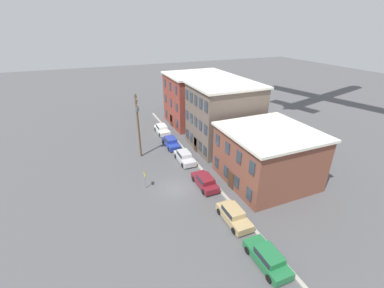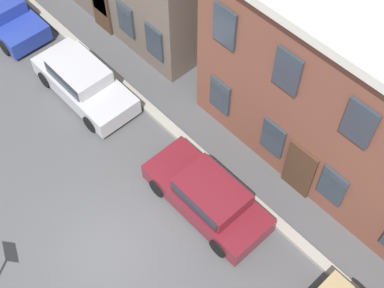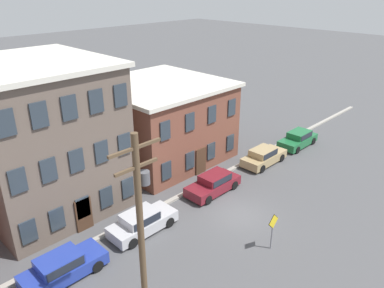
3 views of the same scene
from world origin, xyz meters
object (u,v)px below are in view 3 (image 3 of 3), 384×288
object	(u,v)px
car_silver	(142,221)
car_maroon	(214,183)
car_blue	(62,266)
car_tan	(264,156)
car_green	(298,138)
utility_pole	(141,225)
caution_sign	(273,226)

from	to	relation	value
car_silver	car_maroon	bearing A→B (deg)	0.29
car_blue	car_tan	world-z (taller)	same
car_maroon	car_blue	bearing A→B (deg)	-178.82
car_blue	car_green	distance (m)	24.06
utility_pole	car_blue	bearing A→B (deg)	105.77
car_maroon	caution_sign	size ratio (longest dim) A/B	1.85
car_green	car_maroon	bearing A→B (deg)	179.74
car_tan	utility_pole	bearing A→B (deg)	-162.29
car_blue	car_green	world-z (taller)	same
car_tan	caution_sign	distance (m)	11.19
car_silver	utility_pole	xyz separation A→B (m)	(-3.95, -5.37, 4.48)
car_green	car_blue	bearing A→B (deg)	-179.53
car_silver	utility_pole	bearing A→B (deg)	-126.38
caution_sign	car_silver	bearing A→B (deg)	122.80
car_blue	caution_sign	distance (m)	11.65
car_maroon	car_tan	xyz separation A→B (m)	(6.46, 0.07, 0.00)
car_green	utility_pole	distance (m)	23.65
caution_sign	car_tan	bearing A→B (deg)	37.15
car_silver	caution_sign	size ratio (longest dim) A/B	1.85
car_blue	car_tan	distance (m)	18.59
car_silver	car_green	xyz separation A→B (m)	(18.64, -0.02, 0.00)
car_silver	car_tan	distance (m)	13.17
car_silver	car_tan	world-z (taller)	same
car_blue	car_silver	size ratio (longest dim) A/B	1.00
car_maroon	utility_pole	xyz separation A→B (m)	(-10.67, -5.40, 4.48)
caution_sign	utility_pole	distance (m)	9.09
car_blue	car_tan	size ratio (longest dim) A/B	1.00
caution_sign	car_blue	bearing A→B (deg)	146.46
car_green	car_tan	bearing A→B (deg)	178.72
car_maroon	car_green	distance (m)	11.93
car_tan	caution_sign	world-z (taller)	caution_sign
car_blue	caution_sign	bearing A→B (deg)	-33.54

